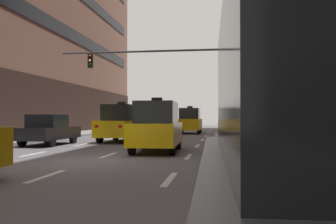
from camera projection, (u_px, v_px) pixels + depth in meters
ground_plane at (90, 162)px, 11.95m from camera, size 120.00×120.00×0.00m
lane_stripe_l1_s4 at (33, 154)px, 14.37m from camera, size 0.16×2.00×0.01m
lane_stripe_l1_s5 at (81, 145)px, 19.31m from camera, size 0.16×2.00×0.01m
lane_stripe_l1_s6 at (110, 139)px, 24.26m from camera, size 0.16×2.00×0.01m
lane_stripe_l1_s7 at (129, 135)px, 29.21m from camera, size 0.16×2.00×0.01m
lane_stripe_l1_s8 at (142, 133)px, 34.16m from camera, size 0.16×2.00×0.01m
lane_stripe_l1_s9 at (152, 131)px, 39.11m from camera, size 0.16×2.00×0.01m
lane_stripe_l1_s10 at (160, 129)px, 44.06m from camera, size 0.16×2.00×0.01m
lane_stripe_l2_s3 at (46, 176)px, 8.99m from camera, size 0.16×2.00×0.01m
lane_stripe_l2_s4 at (108, 155)px, 13.93m from camera, size 0.16×2.00×0.01m
lane_stripe_l2_s5 at (138, 145)px, 18.88m from camera, size 0.16×2.00×0.01m
lane_stripe_l2_s6 at (155, 139)px, 23.83m from camera, size 0.16×2.00×0.01m
lane_stripe_l2_s7 at (167, 136)px, 28.78m from camera, size 0.16×2.00×0.01m
lane_stripe_l2_s8 at (175, 133)px, 33.73m from camera, size 0.16×2.00×0.01m
lane_stripe_l2_s9 at (181, 131)px, 38.68m from camera, size 0.16×2.00×0.01m
lane_stripe_l2_s10 at (185, 129)px, 43.63m from camera, size 0.16×2.00×0.01m
lane_stripe_l3_s3 at (170, 179)px, 8.56m from camera, size 0.16×2.00×0.01m
lane_stripe_l3_s4 at (189, 156)px, 13.50m from camera, size 0.16×2.00×0.01m
lane_stripe_l3_s5 at (197, 146)px, 18.45m from camera, size 0.16×2.00×0.01m
lane_stripe_l3_s6 at (202, 140)px, 23.40m from camera, size 0.16×2.00×0.01m
lane_stripe_l3_s7 at (206, 136)px, 28.35m from camera, size 0.16×2.00×0.01m
lane_stripe_l3_s8 at (208, 133)px, 33.30m from camera, size 0.16×2.00×0.01m
lane_stripe_l3_s9 at (210, 131)px, 38.25m from camera, size 0.16×2.00×0.01m
lane_stripe_l3_s10 at (211, 129)px, 43.20m from camera, size 0.16×2.00×0.01m
car_driving_0 at (49, 130)px, 19.11m from camera, size 1.80×4.21×1.57m
taxi_driving_1 at (141, 123)px, 40.20m from camera, size 1.84×4.25×1.75m
taxi_driving_2 at (157, 127)px, 15.32m from camera, size 1.93×4.34×2.25m
taxi_driving_3 at (190, 121)px, 32.80m from camera, size 1.95×4.62×2.42m
taxi_driving_5 at (121, 123)px, 21.66m from camera, size 2.06×4.53×2.34m
car_driving_6 at (146, 125)px, 28.08m from camera, size 2.03×4.56×1.69m
car_parked_1 at (259, 145)px, 7.87m from camera, size 1.92×4.54×1.70m
car_parked_2 at (242, 128)px, 13.95m from camera, size 1.87×4.32×2.08m
traffic_signal_0 at (190, 69)px, 22.12m from camera, size 12.21×0.35×5.95m
pedestrian_0 at (321, 124)px, 16.14m from camera, size 0.52×0.27×1.71m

